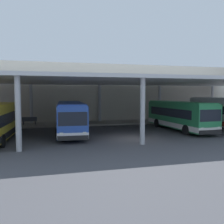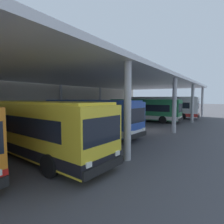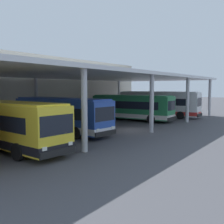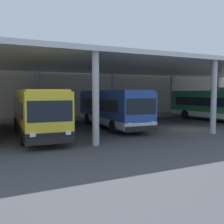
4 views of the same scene
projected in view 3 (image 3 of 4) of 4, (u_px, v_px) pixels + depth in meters
ground_plane at (128, 130)px, 26.25m from camera, size 200.00×200.00×0.00m
platform_kerb at (46, 121)px, 33.00m from camera, size 42.00×4.50×0.18m
station_building_facade at (28, 87)px, 34.51m from camera, size 48.00×1.60×8.37m
canopy_shelter at (85, 76)px, 28.94m from camera, size 40.00×17.00×5.55m
bus_second_bay at (7, 124)px, 18.02m from camera, size 3.21×10.67×3.17m
bus_middle_bay at (61, 115)px, 24.29m from camera, size 3.18×10.67×3.17m
bus_far_bay at (132, 107)px, 33.88m from camera, size 2.95×10.60×3.17m
bus_departing at (159, 104)px, 38.15m from camera, size 3.34×11.48×3.57m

